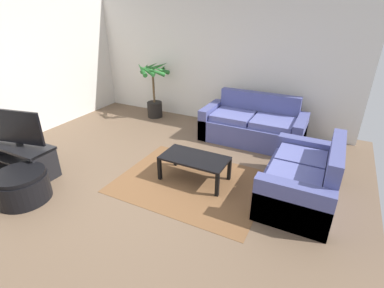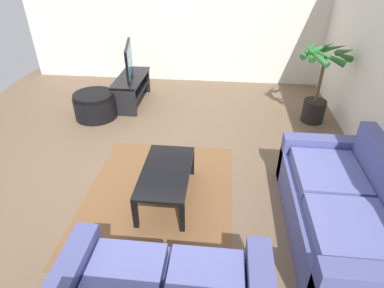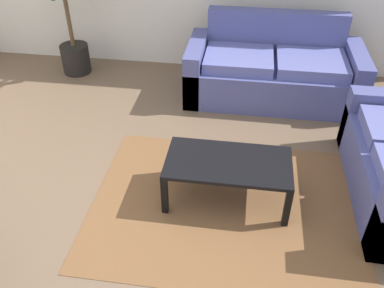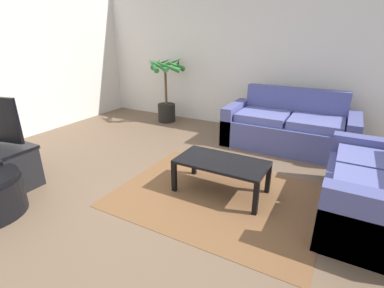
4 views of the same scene
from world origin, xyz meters
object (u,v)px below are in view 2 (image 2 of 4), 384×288
at_px(couch_main, 343,213).
at_px(potted_palm, 319,85).
at_px(coffee_table, 166,174).
at_px(ottoman, 95,105).
at_px(tv_stand, 132,86).
at_px(tv, 129,60).

bearing_deg(couch_main, potted_palm, 174.07).
distance_m(coffee_table, ottoman, 2.43).
distance_m(couch_main, coffee_table, 1.83).
bearing_deg(coffee_table, tv_stand, -156.91).
xyz_separation_m(coffee_table, potted_palm, (-2.10, 2.05, 0.29)).
relative_size(tv, ottoman, 1.33).
relative_size(couch_main, coffee_table, 1.93).
bearing_deg(coffee_table, potted_palm, 135.63).
xyz_separation_m(tv_stand, ottoman, (0.61, -0.47, -0.12)).
bearing_deg(tv, coffee_table, 23.02).
bearing_deg(tv_stand, potted_palm, 82.79).
bearing_deg(tv, potted_palm, 82.77).
relative_size(tv, coffee_table, 0.92).
xyz_separation_m(couch_main, ottoman, (-2.26, -3.32, -0.09)).
height_order(couch_main, tv_stand, couch_main).
relative_size(couch_main, potted_palm, 1.50).
bearing_deg(potted_palm, coffee_table, -44.37).
distance_m(tv_stand, potted_palm, 3.15).
bearing_deg(coffee_table, couch_main, 78.06).
relative_size(tv, potted_palm, 0.71).
distance_m(tv, coffee_table, 2.75).
height_order(tv_stand, tv, tv).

